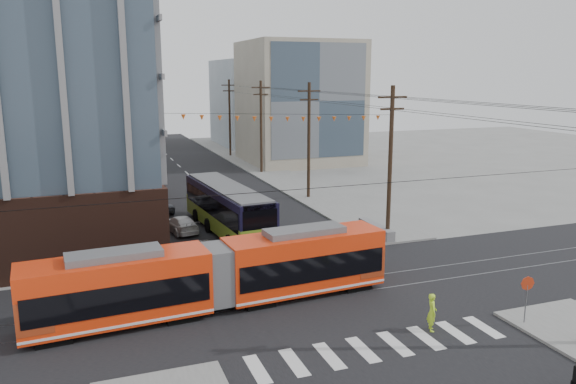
% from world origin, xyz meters
% --- Properties ---
extents(ground, '(160.00, 160.00, 0.00)m').
position_xyz_m(ground, '(0.00, 0.00, 0.00)').
color(ground, slate).
extents(bg_bldg_nw_near, '(18.00, 16.00, 18.00)m').
position_xyz_m(bg_bldg_nw_near, '(-17.00, 52.00, 9.00)').
color(bg_bldg_nw_near, '#8C99A5').
rests_on(bg_bldg_nw_near, ground).
extents(bg_bldg_ne_near, '(14.00, 14.00, 16.00)m').
position_xyz_m(bg_bldg_ne_near, '(16.00, 48.00, 8.00)').
color(bg_bldg_ne_near, gray).
rests_on(bg_bldg_ne_near, ground).
extents(bg_bldg_nw_far, '(16.00, 18.00, 20.00)m').
position_xyz_m(bg_bldg_nw_far, '(-14.00, 72.00, 10.00)').
color(bg_bldg_nw_far, gray).
rests_on(bg_bldg_nw_far, ground).
extents(bg_bldg_ne_far, '(16.00, 16.00, 14.00)m').
position_xyz_m(bg_bldg_ne_far, '(18.00, 68.00, 7.00)').
color(bg_bldg_ne_far, '#8C99A5').
rests_on(bg_bldg_ne_far, ground).
extents(utility_pole_far, '(0.30, 0.30, 11.00)m').
position_xyz_m(utility_pole_far, '(8.50, 56.00, 5.50)').
color(utility_pole_far, black).
rests_on(utility_pole_far, ground).
extents(streetcar, '(18.62, 3.93, 3.56)m').
position_xyz_m(streetcar, '(-5.70, 3.52, 1.78)').
color(streetcar, red).
rests_on(streetcar, ground).
extents(city_bus, '(3.93, 13.12, 3.66)m').
position_xyz_m(city_bus, '(-1.70, 17.20, 1.83)').
color(city_bus, black).
rests_on(city_bus, ground).
extents(parked_car_silver, '(1.91, 4.27, 1.36)m').
position_xyz_m(parked_car_silver, '(-5.18, 11.17, 0.68)').
color(parked_car_silver, '#B2B3B6').
rests_on(parked_car_silver, ground).
extents(parked_car_white, '(2.39, 4.53, 1.25)m').
position_xyz_m(parked_car_white, '(-5.05, 18.35, 0.63)').
color(parked_car_white, silver).
rests_on(parked_car_white, ground).
extents(parked_car_grey, '(2.68, 4.49, 1.17)m').
position_xyz_m(parked_car_grey, '(-5.92, 25.33, 0.58)').
color(parked_car_grey, '#575A65').
rests_on(parked_car_grey, ground).
extents(pedestrian, '(0.65, 0.78, 1.82)m').
position_xyz_m(pedestrian, '(3.08, -2.40, 0.91)').
color(pedestrian, '#B7E62A').
rests_on(pedestrian, ground).
extents(stop_sign, '(0.79, 0.79, 2.29)m').
position_xyz_m(stop_sign, '(7.57, -3.46, 1.15)').
color(stop_sign, '#BA2D10').
rests_on(stop_sign, ground).
extents(jersey_barrier, '(1.06, 4.45, 0.89)m').
position_xyz_m(jersey_barrier, '(8.30, 12.31, 0.44)').
color(jersey_barrier, gray).
rests_on(jersey_barrier, ground).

